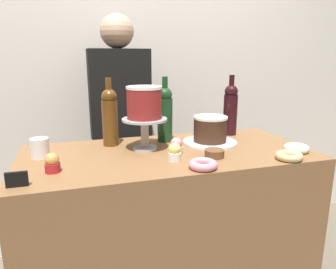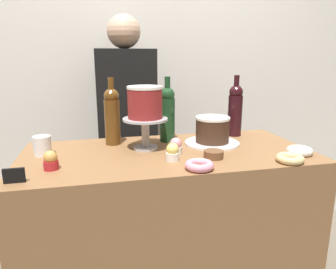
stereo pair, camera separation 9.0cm
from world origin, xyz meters
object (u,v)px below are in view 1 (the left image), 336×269
(wine_bottle_amber, at_px, (110,116))
(donut_sugar, at_px, (296,148))
(cupcake_lemon, at_px, (174,152))
(barista_figure, at_px, (121,140))
(cupcake_strawberry, at_px, (176,146))
(coffee_cup_ceramic, at_px, (40,148))
(chocolate_round_cake, at_px, (210,129))
(donut_glazed, at_px, (289,156))
(cookie_stack, at_px, (214,153))
(cake_stand_pedestal, at_px, (145,129))
(wine_bottle_dark_red, at_px, (230,109))
(price_sign_chalkboard, at_px, (17,179))
(donut_pink, at_px, (203,165))
(white_layer_cake, at_px, (144,102))
(cupcake_caramel, at_px, (52,163))
(wine_bottle_green, at_px, (165,113))

(wine_bottle_amber, height_order, donut_sugar, wine_bottle_amber)
(cupcake_lemon, relative_size, barista_figure, 0.05)
(cupcake_strawberry, height_order, coffee_cup_ceramic, coffee_cup_ceramic)
(chocolate_round_cake, relative_size, coffee_cup_ceramic, 1.95)
(barista_figure, bearing_deg, donut_glazed, -57.02)
(cookie_stack, bearing_deg, donut_sugar, -5.12)
(donut_sugar, bearing_deg, barista_figure, 130.39)
(coffee_cup_ceramic, bearing_deg, cake_stand_pedestal, -1.20)
(wine_bottle_dark_red, xyz_separation_m, price_sign_chalkboard, (-1.01, -0.45, -0.12))
(donut_pink, xyz_separation_m, price_sign_chalkboard, (-0.66, 0.02, 0.01))
(coffee_cup_ceramic, bearing_deg, cupcake_lemon, -20.44)
(wine_bottle_dark_red, distance_m, donut_glazed, 0.49)
(donut_pink, xyz_separation_m, barista_figure, (-0.19, 0.88, -0.11))
(cake_stand_pedestal, xyz_separation_m, wine_bottle_dark_red, (0.51, 0.15, 0.05))
(cake_stand_pedestal, xyz_separation_m, donut_pink, (0.16, -0.31, -0.08))
(cupcake_strawberry, height_order, cookie_stack, cupcake_strawberry)
(donut_sugar, relative_size, cookie_stack, 1.33)
(donut_sugar, bearing_deg, coffee_cup_ceramic, 167.60)
(white_layer_cake, distance_m, cupcake_strawberry, 0.24)
(white_layer_cake, height_order, cookie_stack, white_layer_cake)
(cupcake_caramel, bearing_deg, cupcake_strawberry, 9.16)
(cupcake_caramel, relative_size, coffee_cup_ceramic, 0.87)
(wine_bottle_amber, bearing_deg, cupcake_caramel, -129.13)
(cookie_stack, relative_size, coffee_cup_ceramic, 0.99)
(wine_bottle_dark_red, height_order, wine_bottle_amber, same)
(donut_glazed, height_order, coffee_cup_ceramic, coffee_cup_ceramic)
(cupcake_lemon, bearing_deg, price_sign_chalkboard, -169.40)
(wine_bottle_green, height_order, coffee_cup_ceramic, wine_bottle_green)
(cupcake_caramel, bearing_deg, wine_bottle_green, 30.14)
(chocolate_round_cake, bearing_deg, donut_pink, -118.14)
(cupcake_caramel, bearing_deg, barista_figure, 64.38)
(chocolate_round_cake, bearing_deg, cupcake_caramel, -164.46)
(wine_bottle_amber, relative_size, cupcake_lemon, 4.38)
(wine_bottle_green, xyz_separation_m, cupcake_strawberry, (-0.01, -0.22, -0.11))
(cupcake_caramel, height_order, cookie_stack, cupcake_caramel)
(wine_bottle_green, height_order, cupcake_strawberry, wine_bottle_green)
(cupcake_strawberry, relative_size, donut_sugar, 0.66)
(chocolate_round_cake, xyz_separation_m, donut_sugar, (0.32, -0.25, -0.06))
(wine_bottle_amber, relative_size, donut_pink, 2.91)
(white_layer_cake, height_order, price_sign_chalkboard, white_layer_cake)
(cupcake_lemon, bearing_deg, chocolate_round_cake, 39.09)
(cupcake_caramel, bearing_deg, donut_sugar, -2.43)
(white_layer_cake, height_order, donut_glazed, white_layer_cake)
(donut_pink, bearing_deg, white_layer_cake, 116.58)
(barista_figure, bearing_deg, cake_stand_pedestal, -86.78)
(cupcake_lemon, xyz_separation_m, cookie_stack, (0.18, -0.01, -0.02))
(price_sign_chalkboard, bearing_deg, wine_bottle_green, 33.37)
(cupcake_lemon, relative_size, coffee_cup_ceramic, 0.87)
(wine_bottle_dark_red, height_order, cupcake_caramel, wine_bottle_dark_red)
(cake_stand_pedestal, xyz_separation_m, price_sign_chalkboard, (-0.50, -0.30, -0.07))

